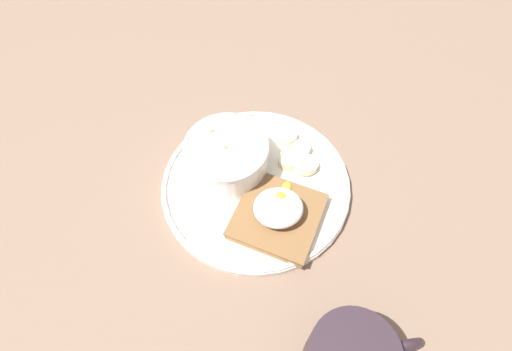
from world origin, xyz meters
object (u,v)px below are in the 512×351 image
(oatmeal_bowl, at_px, (227,156))
(toast_slice, at_px, (277,216))
(poached_egg, at_px, (278,207))
(banana_slice_back, at_px, (301,149))
(banana_slice_left, at_px, (287,137))
(banana_slice_right, at_px, (289,161))
(banana_slice_front, at_px, (306,164))

(oatmeal_bowl, height_order, toast_slice, oatmeal_bowl)
(poached_egg, xyz_separation_m, banana_slice_back, (-0.04, -0.11, -0.03))
(banana_slice_left, height_order, banana_slice_back, banana_slice_back)
(toast_slice, bearing_deg, banana_slice_right, -103.95)
(oatmeal_bowl, distance_m, banana_slice_left, 0.10)
(banana_slice_front, relative_size, banana_slice_left, 1.48)
(toast_slice, relative_size, banana_slice_front, 2.78)
(oatmeal_bowl, relative_size, banana_slice_left, 3.34)
(oatmeal_bowl, xyz_separation_m, toast_slice, (-0.06, 0.08, -0.02))
(toast_slice, relative_size, banana_slice_back, 3.75)
(toast_slice, distance_m, banana_slice_back, 0.12)
(poached_egg, height_order, banana_slice_front, poached_egg)
(oatmeal_bowl, relative_size, banana_slice_back, 3.05)
(poached_egg, distance_m, banana_slice_back, 0.12)
(toast_slice, distance_m, banana_slice_right, 0.09)
(oatmeal_bowl, height_order, banana_slice_front, oatmeal_bowl)
(poached_egg, relative_size, banana_slice_back, 2.06)
(oatmeal_bowl, bearing_deg, banana_slice_back, -166.60)
(banana_slice_front, xyz_separation_m, banana_slice_left, (0.02, -0.05, -0.00))
(poached_egg, xyz_separation_m, banana_slice_left, (-0.02, -0.13, -0.03))
(toast_slice, relative_size, poached_egg, 1.82)
(poached_egg, bearing_deg, banana_slice_left, -99.57)
(toast_slice, relative_size, banana_slice_left, 4.11)
(banana_slice_front, xyz_separation_m, banana_slice_back, (0.00, -0.03, -0.00))
(banana_slice_left, bearing_deg, banana_slice_right, 89.26)
(oatmeal_bowl, bearing_deg, toast_slice, 127.31)
(oatmeal_bowl, distance_m, poached_egg, 0.10)
(poached_egg, bearing_deg, banana_slice_front, -119.26)
(oatmeal_bowl, distance_m, banana_slice_back, 0.11)
(oatmeal_bowl, height_order, banana_slice_right, oatmeal_bowl)
(banana_slice_front, bearing_deg, oatmeal_bowl, -1.43)
(oatmeal_bowl, xyz_separation_m, banana_slice_left, (-0.09, -0.05, -0.02))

